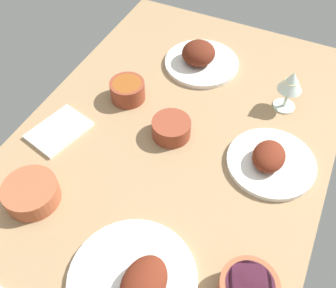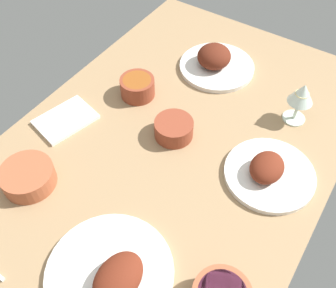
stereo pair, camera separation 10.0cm
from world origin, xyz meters
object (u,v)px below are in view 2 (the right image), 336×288
(wine_glass, at_px, (302,95))
(folded_napkin, at_px, (66,120))
(bowl_soup, at_px, (137,87))
(plate_near_viewer, at_px, (112,274))
(plate_far_side, at_px, (269,172))
(bowl_potatoes, at_px, (28,176))
(plate_center_main, at_px, (215,62))
(bowl_sauce, at_px, (174,128))

(wine_glass, xyz_separation_m, folded_napkin, (-0.40, 0.59, -0.09))
(bowl_soup, relative_size, wine_glass, 0.80)
(folded_napkin, bearing_deg, plate_near_viewer, -125.49)
(plate_far_side, relative_size, bowl_potatoes, 1.73)
(bowl_soup, bearing_deg, wine_glass, -69.38)
(plate_far_side, relative_size, wine_glass, 1.79)
(plate_near_viewer, height_order, bowl_potatoes, plate_near_viewer)
(plate_center_main, distance_m, plate_far_side, 0.48)
(plate_near_viewer, xyz_separation_m, plate_far_side, (0.46, -0.18, 0.00))
(plate_center_main, relative_size, bowl_sauce, 2.24)
(plate_near_viewer, bearing_deg, bowl_soup, 30.75)
(plate_near_viewer, relative_size, folded_napkin, 1.71)
(bowl_soup, bearing_deg, bowl_sauce, -113.48)
(plate_center_main, height_order, folded_napkin, plate_center_main)
(bowl_sauce, bearing_deg, bowl_potatoes, 146.98)
(plate_far_side, distance_m, folded_napkin, 0.63)
(bowl_sauce, bearing_deg, bowl_soup, 66.52)
(bowl_potatoes, bearing_deg, bowl_soup, -5.06)
(bowl_soup, bearing_deg, plate_center_main, -29.90)
(bowl_soup, xyz_separation_m, wine_glass, (0.18, -0.47, 0.06))
(folded_napkin, bearing_deg, bowl_soup, -28.03)
(plate_center_main, xyz_separation_m, bowl_potatoes, (-0.70, 0.19, 0.00))
(plate_far_side, bearing_deg, bowl_sauce, 92.76)
(folded_napkin, bearing_deg, plate_center_main, -29.05)
(plate_far_side, xyz_separation_m, folded_napkin, (-0.15, 0.61, -0.01))
(plate_near_viewer, height_order, wine_glass, wine_glass)
(bowl_soup, distance_m, bowl_sauce, 0.21)
(bowl_potatoes, bearing_deg, folded_napkin, 19.14)
(plate_far_side, height_order, folded_napkin, plate_far_side)
(plate_far_side, relative_size, bowl_sauce, 2.15)
(plate_far_side, bearing_deg, wine_glass, 4.88)
(bowl_soup, xyz_separation_m, bowl_sauce, (-0.08, -0.19, -0.00))
(plate_center_main, bearing_deg, wine_glass, -103.71)
(bowl_soup, distance_m, bowl_potatoes, 0.45)
(plate_center_main, distance_m, folded_napkin, 0.55)
(bowl_potatoes, bearing_deg, plate_center_main, -14.93)
(bowl_soup, bearing_deg, plate_far_side, -98.10)
(plate_center_main, xyz_separation_m, bowl_sauce, (-0.34, -0.05, 0.00))
(folded_napkin, bearing_deg, plate_far_side, -76.19)
(plate_near_viewer, height_order, plate_far_side, plate_far_side)
(bowl_potatoes, height_order, folded_napkin, bowl_potatoes)
(bowl_soup, xyz_separation_m, folded_napkin, (-0.22, 0.12, -0.03))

